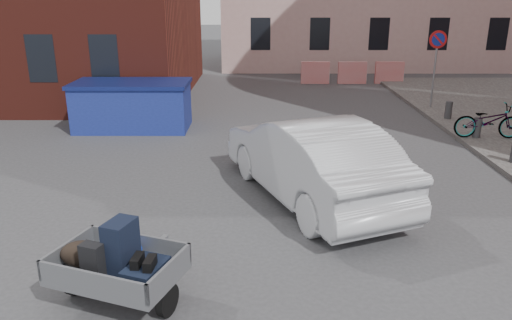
{
  "coord_description": "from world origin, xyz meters",
  "views": [
    {
      "loc": [
        -0.16,
        -7.93,
        3.97
      ],
      "look_at": [
        -0.18,
        0.63,
        1.1
      ],
      "focal_mm": 35.0,
      "sensor_mm": 36.0,
      "label": 1
    }
  ],
  "objects_px": {
    "silver_car": "(310,158)",
    "bicycle": "(488,121)",
    "trailer": "(117,263)",
    "dumpster": "(133,105)"
  },
  "relations": [
    {
      "from": "silver_car",
      "to": "bicycle",
      "type": "bearing_deg",
      "value": -165.26
    },
    {
      "from": "trailer",
      "to": "bicycle",
      "type": "bearing_deg",
      "value": 63.06
    },
    {
      "from": "trailer",
      "to": "dumpster",
      "type": "xyz_separation_m",
      "value": [
        -1.95,
        9.11,
        0.12
      ]
    },
    {
      "from": "silver_car",
      "to": "bicycle",
      "type": "distance_m",
      "value": 6.7
    },
    {
      "from": "bicycle",
      "to": "trailer",
      "type": "bearing_deg",
      "value": 136.65
    },
    {
      "from": "dumpster",
      "to": "bicycle",
      "type": "distance_m",
      "value": 10.3
    },
    {
      "from": "silver_car",
      "to": "dumpster",
      "type": "bearing_deg",
      "value": -70.41
    },
    {
      "from": "dumpster",
      "to": "silver_car",
      "type": "relative_size",
      "value": 0.68
    },
    {
      "from": "bicycle",
      "to": "dumpster",
      "type": "bearing_deg",
      "value": 85.78
    },
    {
      "from": "trailer",
      "to": "dumpster",
      "type": "bearing_deg",
      "value": 122.08
    }
  ]
}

